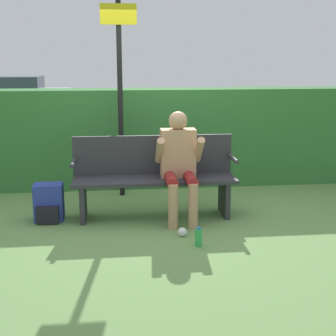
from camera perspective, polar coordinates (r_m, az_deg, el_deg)
The scene contains 9 objects.
ground_plane at distance 5.75m, azimuth -1.60°, elevation -5.96°, with size 40.00×40.00×0.00m, color #668E4C.
hedge_back at distance 7.05m, azimuth -2.67°, elevation 3.73°, with size 12.00×0.58×1.45m.
park_bench at distance 5.67m, azimuth -1.70°, elevation -0.91°, with size 1.96×0.47×0.97m.
person_seated at distance 5.52m, azimuth 1.35°, elevation 0.99°, with size 0.55×0.64×1.28m.
backpack at distance 5.74m, azimuth -14.33°, elevation -4.21°, with size 0.34×0.31×0.44m.
water_bottle at distance 4.87m, azimuth 3.74°, elevation -8.42°, with size 0.08×0.08×0.20m.
signpost at distance 6.40m, azimuth -5.88°, elevation 9.92°, with size 0.47×0.09×2.63m.
parked_car at distance 18.53m, azimuth -17.96°, elevation 8.60°, with size 3.84×2.01×1.23m.
litter_crumple at distance 5.13m, azimuth 1.76°, elevation -7.79°, with size 0.10×0.10×0.10m.
Camera 1 is at (-0.44, -5.41, 1.89)m, focal length 50.00 mm.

